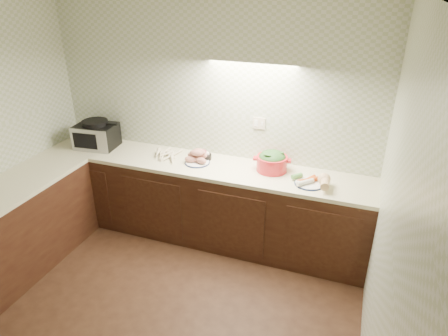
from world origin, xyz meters
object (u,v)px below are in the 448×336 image
(toaster_oven, at_px, (96,135))
(sweet_potato_plate, at_px, (197,157))
(veg_plate, at_px, (316,180))
(parsnip_pile, at_px, (170,155))
(dutch_oven, at_px, (272,161))
(onion_bowl, at_px, (204,155))

(toaster_oven, bearing_deg, sweet_potato_plate, -6.52)
(veg_plate, bearing_deg, parsnip_pile, 176.72)
(toaster_oven, bearing_deg, dutch_oven, -3.84)
(parsnip_pile, bearing_deg, toaster_oven, -179.33)
(parsnip_pile, xyz_separation_m, sweet_potato_plate, (0.33, -0.02, 0.03))
(sweet_potato_plate, distance_m, dutch_oven, 0.79)
(sweet_potato_plate, bearing_deg, dutch_oven, 6.52)
(sweet_potato_plate, relative_size, veg_plate, 0.69)
(onion_bowl, distance_m, dutch_oven, 0.75)
(sweet_potato_plate, relative_size, onion_bowl, 1.79)
(toaster_oven, relative_size, sweet_potato_plate, 1.80)
(toaster_oven, distance_m, onion_bowl, 1.30)
(veg_plate, bearing_deg, sweet_potato_plate, 176.79)
(parsnip_pile, distance_m, veg_plate, 1.59)
(sweet_potato_plate, bearing_deg, onion_bowl, 74.28)
(parsnip_pile, xyz_separation_m, veg_plate, (1.58, -0.09, 0.02))
(parsnip_pile, xyz_separation_m, onion_bowl, (0.37, 0.09, 0.01))
(onion_bowl, xyz_separation_m, dutch_oven, (0.75, -0.02, 0.06))
(parsnip_pile, height_order, sweet_potato_plate, sweet_potato_plate)
(dutch_oven, bearing_deg, toaster_oven, 172.99)
(parsnip_pile, relative_size, onion_bowl, 2.72)
(onion_bowl, bearing_deg, toaster_oven, -175.40)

